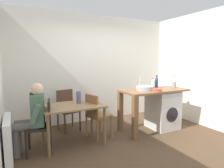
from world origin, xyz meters
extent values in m
plane|color=#4C3826|center=(0.00, 0.00, 0.00)|extent=(5.46, 5.46, 0.00)
cube|color=silver|center=(0.00, 1.75, 1.35)|extent=(4.60, 0.10, 2.70)
cube|color=silver|center=(2.15, 0.00, 1.35)|extent=(0.10, 3.80, 2.70)
cube|color=white|center=(-2.02, 0.30, 0.35)|extent=(0.10, 0.80, 0.70)
cube|color=olive|center=(-0.95, 0.52, 0.72)|extent=(1.10, 0.76, 0.03)
cylinder|color=brown|center=(-1.45, 0.19, 0.35)|extent=(0.05, 0.05, 0.71)
cylinder|color=brown|center=(-0.45, 0.19, 0.35)|extent=(0.05, 0.05, 0.71)
cylinder|color=brown|center=(-1.45, 0.85, 0.35)|extent=(0.05, 0.05, 0.71)
cylinder|color=brown|center=(-0.45, 0.85, 0.35)|extent=(0.05, 0.05, 0.71)
cube|color=black|center=(-1.57, 0.42, 0.45)|extent=(0.47, 0.47, 0.04)
cube|color=black|center=(-1.39, 0.39, 0.68)|extent=(0.11, 0.38, 0.45)
cylinder|color=black|center=(-1.78, 0.28, 0.23)|extent=(0.04, 0.04, 0.45)
cylinder|color=black|center=(-1.71, 0.63, 0.23)|extent=(0.04, 0.04, 0.45)
cylinder|color=black|center=(-1.42, 0.21, 0.23)|extent=(0.04, 0.04, 0.45)
cylinder|color=black|center=(-1.36, 0.56, 0.23)|extent=(0.04, 0.04, 0.45)
cube|color=olive|center=(-0.40, 0.57, 0.45)|extent=(0.49, 0.49, 0.04)
cube|color=olive|center=(-0.57, 0.52, 0.68)|extent=(0.14, 0.38, 0.45)
cylinder|color=olive|center=(-0.27, 0.79, 0.23)|extent=(0.04, 0.04, 0.45)
cylinder|color=olive|center=(-0.17, 0.44, 0.23)|extent=(0.04, 0.04, 0.45)
cylinder|color=olive|center=(-0.62, 0.70, 0.23)|extent=(0.04, 0.04, 0.45)
cylinder|color=olive|center=(-0.52, 0.35, 0.23)|extent=(0.04, 0.04, 0.45)
cube|color=#4C3323|center=(-0.85, 1.22, 0.45)|extent=(0.47, 0.47, 0.04)
cube|color=#4C3323|center=(-0.88, 1.40, 0.68)|extent=(0.38, 0.11, 0.45)
cylinder|color=#4C3323|center=(-0.63, 1.08, 0.23)|extent=(0.04, 0.04, 0.45)
cylinder|color=#4C3323|center=(-0.99, 1.01, 0.23)|extent=(0.04, 0.04, 0.45)
cylinder|color=#4C3323|center=(-0.71, 1.43, 0.23)|extent=(0.04, 0.04, 0.45)
cylinder|color=#4C3323|center=(-1.06, 1.36, 0.23)|extent=(0.04, 0.04, 0.45)
cylinder|color=#595651|center=(-1.92, 0.39, 0.23)|extent=(0.11, 0.11, 0.45)
cylinder|color=#595651|center=(-1.88, 0.57, 0.23)|extent=(0.11, 0.11, 0.45)
cylinder|color=#595651|center=(-1.76, 0.36, 0.50)|extent=(0.42, 0.21, 0.14)
cylinder|color=#595651|center=(-1.73, 0.54, 0.50)|extent=(0.42, 0.21, 0.14)
cube|color=#4C6B56|center=(-1.57, 0.42, 0.75)|extent=(0.26, 0.37, 0.52)
cylinder|color=#4C6B56|center=(-1.62, 0.22, 0.74)|extent=(0.20, 0.12, 0.31)
cylinder|color=#4C6B56|center=(-1.55, 0.63, 0.74)|extent=(0.20, 0.12, 0.31)
sphere|color=beige|center=(-1.57, 0.42, 1.09)|extent=(0.21, 0.21, 0.21)
sphere|color=black|center=(-1.63, 0.43, 1.01)|extent=(0.12, 0.12, 0.12)
cube|color=brown|center=(0.87, 0.40, 0.90)|extent=(1.50, 0.68, 0.04)
cube|color=brown|center=(0.17, 0.11, 0.44)|extent=(0.10, 0.10, 0.88)
cube|color=brown|center=(0.17, 0.69, 0.44)|extent=(0.10, 0.10, 0.88)
cube|color=silver|center=(1.13, 0.40, 0.43)|extent=(0.60, 0.60, 0.86)
cylinder|color=black|center=(1.13, 0.09, 0.39)|extent=(0.32, 0.02, 0.32)
cube|color=#B2B2B7|center=(1.13, 0.10, 0.80)|extent=(0.54, 0.01, 0.08)
cylinder|color=#9EA0A5|center=(0.61, 0.40, 0.97)|extent=(0.38, 0.38, 0.09)
cylinder|color=#B2B2B7|center=(0.61, 0.58, 1.06)|extent=(0.02, 0.02, 0.28)
cylinder|color=silver|center=(0.88, 0.47, 1.01)|extent=(0.06, 0.06, 0.18)
cone|color=silver|center=(0.88, 0.47, 1.13)|extent=(0.06, 0.06, 0.05)
cylinder|color=#262626|center=(0.88, 0.47, 1.16)|extent=(0.03, 0.03, 0.02)
cylinder|color=navy|center=(1.00, 0.48, 1.02)|extent=(0.07, 0.07, 0.20)
cone|color=navy|center=(1.00, 0.48, 1.15)|extent=(0.06, 0.06, 0.06)
cylinder|color=#262626|center=(1.00, 0.48, 1.19)|extent=(0.03, 0.03, 0.02)
cylinder|color=#19592D|center=(1.09, 0.58, 1.03)|extent=(0.08, 0.08, 0.21)
cone|color=#19592D|center=(1.09, 0.58, 1.16)|extent=(0.07, 0.07, 0.06)
cylinder|color=#262626|center=(1.09, 0.58, 1.21)|extent=(0.03, 0.03, 0.02)
cylinder|color=#D84C38|center=(0.76, 0.20, 0.95)|extent=(0.21, 0.21, 0.06)
cylinder|color=maroon|center=(0.76, 0.20, 0.96)|extent=(0.17, 0.17, 0.03)
cylinder|color=gray|center=(1.50, 0.45, 0.99)|extent=(0.11, 0.11, 0.13)
cylinder|color=#99724C|center=(1.48, 0.46, 1.13)|extent=(0.01, 0.04, 0.18)
cylinder|color=#99724C|center=(1.52, 0.44, 1.13)|extent=(0.01, 0.05, 0.18)
cylinder|color=slate|center=(-0.80, 0.62, 0.86)|extent=(0.09, 0.09, 0.24)
cube|color=#B2B2B7|center=(0.82, 0.30, 0.92)|extent=(0.15, 0.06, 0.01)
cube|color=#262628|center=(0.82, 0.30, 0.92)|extent=(0.15, 0.06, 0.01)
camera|label=1|loc=(-1.90, -2.93, 1.58)|focal=30.94mm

